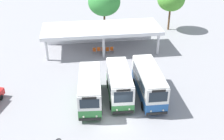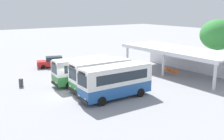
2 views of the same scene
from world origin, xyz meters
name	(u,v)px [view 1 (image 1 of 2)]	position (x,y,z in m)	size (l,w,h in m)	color
ground_plane	(116,120)	(0.00, 0.00, 0.00)	(180.00, 180.00, 0.00)	#939399
city_bus_nearest_orange	(90,88)	(-2.21, 3.25, 1.71)	(2.70, 7.08, 3.09)	black
city_bus_second_in_row	(119,83)	(0.90, 3.76, 1.80)	(2.53, 6.81, 3.26)	black
city_bus_middle_cream	(149,82)	(4.00, 3.52, 1.82)	(2.39, 7.52, 3.30)	black
terminal_canopy	(101,30)	(0.33, 17.03, 2.69)	(16.55, 6.13, 3.40)	silver
waiting_chair_end_by_column	(94,50)	(-0.86, 15.00, 0.52)	(0.45, 0.45, 0.86)	slate
waiting_chair_second_from_end	(99,50)	(-0.24, 15.07, 0.52)	(0.45, 0.45, 0.86)	slate
waiting_chair_middle_seat	(103,50)	(0.38, 15.03, 0.52)	(0.45, 0.45, 0.86)	slate
waiting_chair_fourth_seat	(107,50)	(1.00, 14.91, 0.52)	(0.45, 0.45, 0.86)	slate
waiting_chair_fifth_seat	(112,49)	(1.62, 14.96, 0.52)	(0.45, 0.45, 0.86)	slate
roadside_tree_behind_canopy	(104,2)	(1.55, 23.50, 4.95)	(5.19, 5.19, 7.17)	brown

